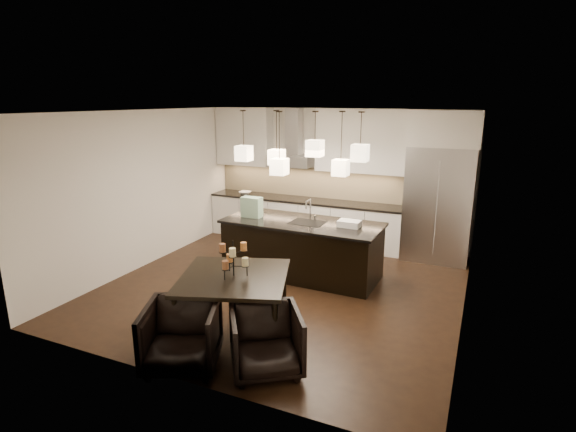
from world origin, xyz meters
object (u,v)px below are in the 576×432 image
at_px(refrigerator, 438,204).
at_px(island_body, 302,250).
at_px(armchair_right, 266,341).
at_px(dining_table, 235,304).
at_px(armchair_left, 182,336).

distance_m(refrigerator, island_body, 2.75).
bearing_deg(armchair_right, dining_table, 107.55).
bearing_deg(refrigerator, dining_table, -117.30).
relative_size(dining_table, armchair_left, 1.60).
distance_m(dining_table, armchair_left, 0.92).
relative_size(dining_table, armchair_right, 1.69).
bearing_deg(armchair_left, armchair_right, -4.38).
relative_size(refrigerator, island_body, 0.82).
height_order(island_body, armchair_right, island_body).
height_order(refrigerator, island_body, refrigerator).
height_order(refrigerator, armchair_right, refrigerator).
distance_m(armchair_left, armchair_right, 0.96).
distance_m(island_body, dining_table, 2.22).
relative_size(refrigerator, armchair_left, 2.57).
distance_m(dining_table, armchair_right, 0.95).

